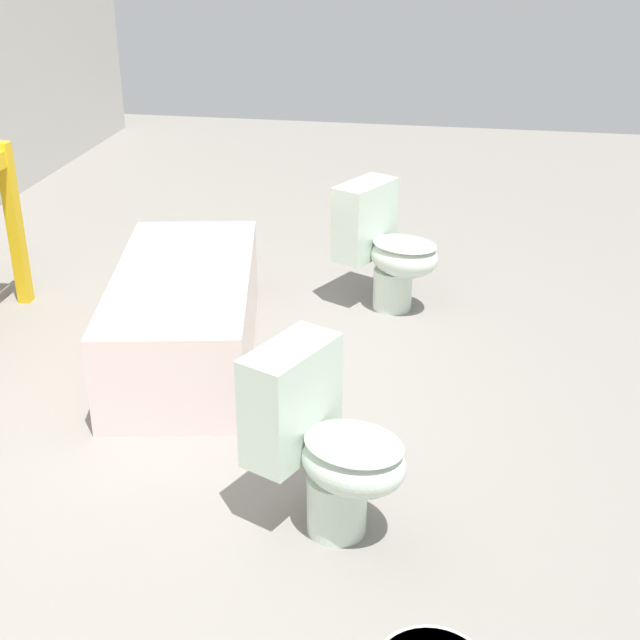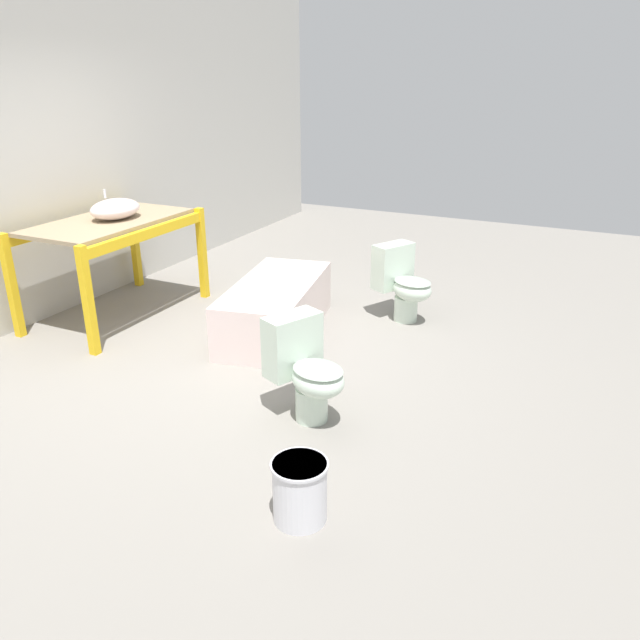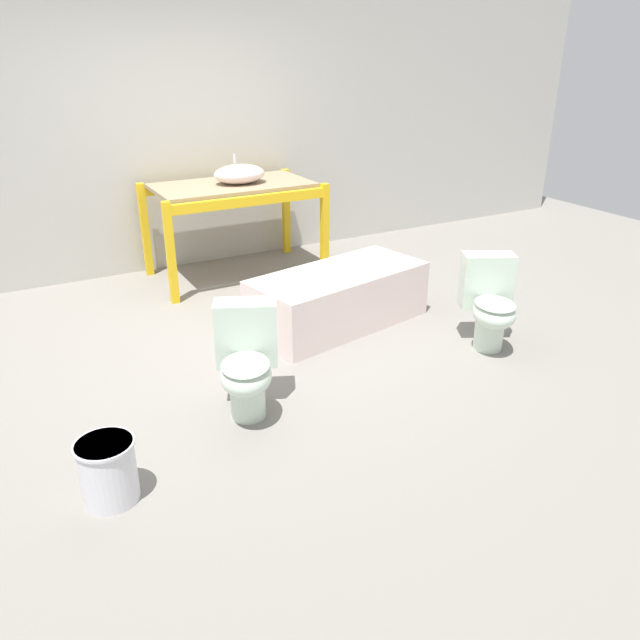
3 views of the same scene
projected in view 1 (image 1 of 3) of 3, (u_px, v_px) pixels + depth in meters
ground_plane at (107, 429)px, 3.92m from camera, size 12.00×12.00×0.00m
bathtub_main at (184, 309)px, 4.42m from camera, size 1.59×0.95×0.47m
toilet_near at (324, 441)px, 3.17m from camera, size 0.55×0.65×0.70m
toilet_far at (385, 245)px, 4.95m from camera, size 0.57×0.66×0.70m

